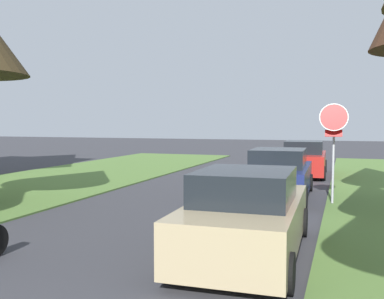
{
  "coord_description": "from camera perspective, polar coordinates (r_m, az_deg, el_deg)",
  "views": [
    {
      "loc": [
        4.07,
        -0.54,
        2.41
      ],
      "look_at": [
        0.57,
        9.58,
        1.75
      ],
      "focal_mm": 41.3,
      "sensor_mm": 36.0,
      "label": 1
    }
  ],
  "objects": [
    {
      "name": "stop_sign_far",
      "position": [
        13.39,
        17.82,
        2.23
      ],
      "size": [
        0.82,
        0.74,
        2.91
      ],
      "color": "#9EA0A5",
      "rests_on": "grass_verge_right"
    },
    {
      "name": "parked_sedan_tan",
      "position": [
        8.09,
        7.09,
        -8.53
      ],
      "size": [
        2.04,
        4.44,
        1.57
      ],
      "color": "tan",
      "rests_on": "ground"
    },
    {
      "name": "parked_sedan_navy",
      "position": [
        14.34,
        11.16,
        -3.28
      ],
      "size": [
        2.04,
        4.44,
        1.57
      ],
      "color": "navy",
      "rests_on": "ground"
    },
    {
      "name": "parked_sedan_red",
      "position": [
        20.63,
        14.27,
        -1.26
      ],
      "size": [
        2.04,
        4.44,
        1.57
      ],
      "color": "red",
      "rests_on": "ground"
    }
  ]
}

